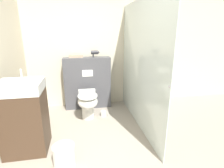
% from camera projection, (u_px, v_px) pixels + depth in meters
% --- Properties ---
extents(wall_back, '(8.00, 0.06, 2.50)m').
position_uv_depth(wall_back, '(92.00, 50.00, 3.87)').
color(wall_back, beige).
rests_on(wall_back, ground_plane).
extents(partition_panel, '(1.00, 0.26, 1.13)m').
position_uv_depth(partition_panel, '(88.00, 83.00, 3.85)').
color(partition_panel, '#4C4C51').
rests_on(partition_panel, ground_plane).
extents(shower_glass, '(0.04, 2.18, 2.17)m').
position_uv_depth(shower_glass, '(140.00, 66.00, 2.98)').
color(shower_glass, silver).
rests_on(shower_glass, ground_plane).
extents(toilet, '(0.38, 0.60, 0.52)m').
position_uv_depth(toilet, '(88.00, 103.00, 3.36)').
color(toilet, white).
rests_on(toilet, ground_plane).
extents(sink_vanity, '(0.57, 0.50, 1.16)m').
position_uv_depth(sink_vanity, '(24.00, 117.00, 2.41)').
color(sink_vanity, '#473323').
rests_on(sink_vanity, ground_plane).
extents(hair_drier, '(0.19, 0.08, 0.14)m').
position_uv_depth(hair_drier, '(95.00, 53.00, 3.68)').
color(hair_drier, '#2D2D33').
rests_on(hair_drier, partition_panel).
extents(folded_towel, '(0.29, 0.12, 0.06)m').
position_uv_depth(folded_towel, '(76.00, 56.00, 3.66)').
color(folded_towel, tan).
rests_on(folded_towel, partition_panel).
extents(spare_toilet_roll, '(0.11, 0.11, 0.11)m').
position_uv_depth(spare_toilet_roll, '(103.00, 113.00, 3.55)').
color(spare_toilet_roll, white).
rests_on(spare_toilet_roll, ground_plane).
extents(waste_bin, '(0.27, 0.27, 0.30)m').
position_uv_depth(waste_bin, '(64.00, 156.00, 2.18)').
color(waste_bin, silver).
rests_on(waste_bin, ground_plane).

